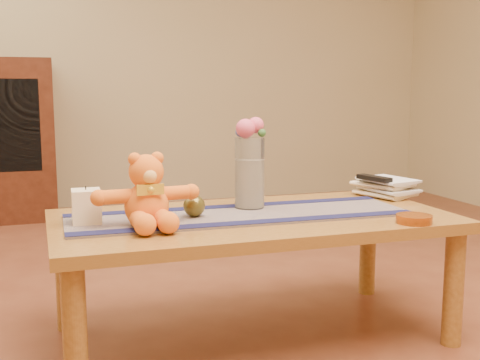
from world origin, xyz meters
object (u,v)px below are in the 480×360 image
object	(u,v)px
glass_vase	(250,173)
bronze_ball	(194,206)
pillar_candle	(86,206)
amber_dish	(414,219)
teddy_bear	(146,191)
tv_remote	(374,178)
book_bottom	(372,196)

from	to	relation	value
glass_vase	bronze_ball	bearing A→B (deg)	-158.12
pillar_candle	amber_dish	distance (m)	1.09
teddy_bear	pillar_candle	bearing A→B (deg)	150.44
glass_vase	bronze_ball	world-z (taller)	glass_vase
teddy_bear	tv_remote	world-z (taller)	teddy_bear
pillar_candle	bronze_ball	size ratio (longest dim) A/B	1.46
pillar_candle	bronze_ball	bearing A→B (deg)	-3.06
book_bottom	tv_remote	world-z (taller)	tv_remote
pillar_candle	amber_dish	xyz separation A→B (m)	(1.04, -0.32, -0.05)
bronze_ball	teddy_bear	bearing A→B (deg)	-158.31
bronze_ball	tv_remote	xyz separation A→B (m)	(0.79, 0.15, 0.04)
teddy_bear	tv_remote	distance (m)	0.99
teddy_bear	pillar_candle	size ratio (longest dim) A/B	2.98
pillar_candle	glass_vase	xyz separation A→B (m)	(0.60, 0.08, 0.07)
teddy_bear	glass_vase	xyz separation A→B (m)	(0.41, 0.16, 0.02)
book_bottom	amber_dish	world-z (taller)	amber_dish
bronze_ball	book_bottom	world-z (taller)	bronze_ball
book_bottom	tv_remote	distance (m)	0.08
amber_dish	book_bottom	bearing A→B (deg)	76.37
book_bottom	pillar_candle	bearing A→B (deg)	168.95
teddy_bear	book_bottom	distance (m)	1.00
book_bottom	tv_remote	xyz separation A→B (m)	(0.00, -0.01, 0.07)
bronze_ball	amber_dish	bearing A→B (deg)	-23.78
teddy_bear	pillar_candle	xyz separation A→B (m)	(-0.18, 0.09, -0.06)
glass_vase	pillar_candle	bearing A→B (deg)	-172.77
teddy_bear	bronze_ball	bearing A→B (deg)	18.12
bronze_ball	pillar_candle	bearing A→B (deg)	176.94
pillar_candle	glass_vase	bearing A→B (deg)	7.23
pillar_candle	amber_dish	world-z (taller)	pillar_candle
glass_vase	amber_dish	distance (m)	0.61
pillar_candle	book_bottom	distance (m)	1.16
glass_vase	book_bottom	xyz separation A→B (m)	(0.55, 0.06, -0.13)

